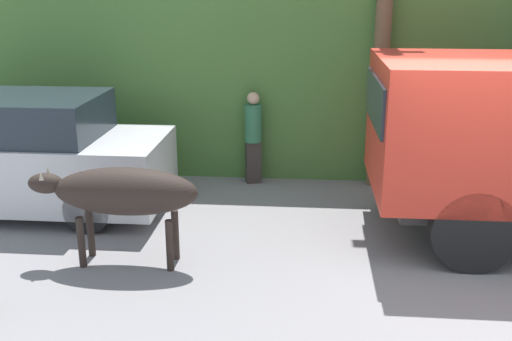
# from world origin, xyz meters

# --- Properties ---
(ground_plane) EXTENTS (60.00, 60.00, 0.00)m
(ground_plane) POSITION_xyz_m (0.00, 0.00, 0.00)
(ground_plane) COLOR gray
(hillside_embankment) EXTENTS (32.00, 6.57, 3.33)m
(hillside_embankment) POSITION_xyz_m (0.00, 6.90, 1.67)
(hillside_embankment) COLOR #4C7A38
(hillside_embankment) RESTS_ON ground_plane
(building_backdrop) EXTENTS (6.27, 2.70, 2.81)m
(building_backdrop) POSITION_xyz_m (-5.32, 5.20, 1.42)
(building_backdrop) COLOR #8CC69E
(building_backdrop) RESTS_ON ground_plane
(brown_cow) EXTENTS (2.10, 0.59, 1.24)m
(brown_cow) POSITION_xyz_m (-4.28, 0.08, 0.93)
(brown_cow) COLOR #2D231E
(brown_cow) RESTS_ON ground_plane
(parked_suv) EXTENTS (4.73, 1.84, 1.77)m
(parked_suv) POSITION_xyz_m (-6.53, 1.78, 0.85)
(parked_suv) COLOR silver
(parked_suv) RESTS_ON ground_plane
(pedestrian_on_hill) EXTENTS (0.38, 0.38, 1.60)m
(pedestrian_on_hill) POSITION_xyz_m (-2.99, 3.36, 0.89)
(pedestrian_on_hill) COLOR #38332D
(pedestrian_on_hill) RESTS_ON ground_plane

